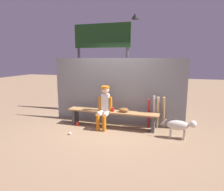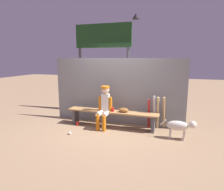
{
  "view_description": "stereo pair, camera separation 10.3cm",
  "coord_description": "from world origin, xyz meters",
  "px_view_note": "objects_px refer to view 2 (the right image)",
  "views": [
    {
      "loc": [
        1.66,
        -5.29,
        1.96
      ],
      "look_at": [
        0.0,
        0.0,
        0.92
      ],
      "focal_mm": 32.41,
      "sensor_mm": 36.0,
      "label": 1
    },
    {
      "loc": [
        1.76,
        -5.25,
        1.96
      ],
      "look_at": [
        0.0,
        0.0,
        0.92
      ],
      "focal_mm": 32.41,
      "sensor_mm": 36.0,
      "label": 2
    }
  ],
  "objects_px": {
    "player_seated": "(104,105)",
    "dog": "(180,126)",
    "bat_wood_tan": "(164,113)",
    "bat_aluminum_silver": "(154,112)",
    "bat_aluminum_red": "(149,114)",
    "baseball": "(70,133)",
    "baseball_glove": "(124,110)",
    "dugout_bench": "(112,115)",
    "cup_on_ground": "(78,124)",
    "bat_wood_natural": "(158,113)",
    "cup_on_bench": "(113,110)",
    "scoreboard": "(105,46)"
  },
  "relations": [
    {
      "from": "bat_wood_natural",
      "to": "dog",
      "type": "distance_m",
      "value": 0.84
    },
    {
      "from": "baseball_glove",
      "to": "scoreboard",
      "type": "xyz_separation_m",
      "value": [
        -1.14,
        1.59,
        1.84
      ]
    },
    {
      "from": "dugout_bench",
      "to": "player_seated",
      "type": "height_order",
      "value": "player_seated"
    },
    {
      "from": "player_seated",
      "to": "dog",
      "type": "distance_m",
      "value": 2.07
    },
    {
      "from": "baseball_glove",
      "to": "bat_wood_tan",
      "type": "xyz_separation_m",
      "value": [
        1.07,
        0.32,
        -0.07
      ]
    },
    {
      "from": "dog",
      "to": "player_seated",
      "type": "bearing_deg",
      "value": 174.41
    },
    {
      "from": "player_seated",
      "to": "scoreboard",
      "type": "height_order",
      "value": "scoreboard"
    },
    {
      "from": "baseball_glove",
      "to": "cup_on_ground",
      "type": "bearing_deg",
      "value": -172.13
    },
    {
      "from": "dog",
      "to": "baseball_glove",
      "type": "bearing_deg",
      "value": 168.25
    },
    {
      "from": "bat_wood_tan",
      "to": "bat_aluminum_silver",
      "type": "bearing_deg",
      "value": -165.21
    },
    {
      "from": "baseball_glove",
      "to": "cup_on_ground",
      "type": "height_order",
      "value": "baseball_glove"
    },
    {
      "from": "bat_aluminum_silver",
      "to": "bat_wood_natural",
      "type": "relative_size",
      "value": 1.03
    },
    {
      "from": "dugout_bench",
      "to": "cup_on_ground",
      "type": "xyz_separation_m",
      "value": [
        -1.01,
        -0.19,
        -0.32
      ]
    },
    {
      "from": "bat_aluminum_silver",
      "to": "cup_on_ground",
      "type": "distance_m",
      "value": 2.24
    },
    {
      "from": "baseball_glove",
      "to": "bat_wood_natural",
      "type": "distance_m",
      "value": 0.95
    },
    {
      "from": "cup_on_bench",
      "to": "bat_aluminum_red",
      "type": "bearing_deg",
      "value": 16.7
    },
    {
      "from": "bat_aluminum_red",
      "to": "bat_aluminum_silver",
      "type": "distance_m",
      "value": 0.16
    },
    {
      "from": "cup_on_ground",
      "to": "dog",
      "type": "height_order",
      "value": "dog"
    },
    {
      "from": "cup_on_bench",
      "to": "baseball_glove",
      "type": "bearing_deg",
      "value": 6.47
    },
    {
      "from": "cup_on_bench",
      "to": "dog",
      "type": "relative_size",
      "value": 0.13
    },
    {
      "from": "player_seated",
      "to": "cup_on_ground",
      "type": "bearing_deg",
      "value": -174.87
    },
    {
      "from": "baseball_glove",
      "to": "baseball",
      "type": "height_order",
      "value": "baseball_glove"
    },
    {
      "from": "cup_on_ground",
      "to": "dog",
      "type": "bearing_deg",
      "value": -2.54
    },
    {
      "from": "baseball_glove",
      "to": "dugout_bench",
      "type": "bearing_deg",
      "value": 180.0
    },
    {
      "from": "bat_wood_tan",
      "to": "dog",
      "type": "bearing_deg",
      "value": -55.7
    },
    {
      "from": "baseball",
      "to": "bat_wood_natural",
      "type": "bearing_deg",
      "value": 28.74
    },
    {
      "from": "baseball",
      "to": "dog",
      "type": "relative_size",
      "value": 0.09
    },
    {
      "from": "bat_wood_natural",
      "to": "cup_on_ground",
      "type": "relative_size",
      "value": 8.38
    },
    {
      "from": "bat_wood_tan",
      "to": "baseball",
      "type": "distance_m",
      "value": 2.6
    },
    {
      "from": "baseball",
      "to": "baseball_glove",
      "type": "bearing_deg",
      "value": 36.52
    },
    {
      "from": "baseball",
      "to": "cup_on_bench",
      "type": "height_order",
      "value": "cup_on_bench"
    },
    {
      "from": "player_seated",
      "to": "dog",
      "type": "bearing_deg",
      "value": -5.59
    },
    {
      "from": "scoreboard",
      "to": "dog",
      "type": "bearing_deg",
      "value": -35.77
    },
    {
      "from": "bat_wood_natural",
      "to": "bat_wood_tan",
      "type": "xyz_separation_m",
      "value": [
        0.16,
        0.05,
        0.0
      ]
    },
    {
      "from": "bat_wood_tan",
      "to": "cup_on_bench",
      "type": "bearing_deg",
      "value": -165.48
    },
    {
      "from": "bat_aluminum_red",
      "to": "dugout_bench",
      "type": "bearing_deg",
      "value": -165.66
    },
    {
      "from": "bat_aluminum_red",
      "to": "baseball",
      "type": "bearing_deg",
      "value": -148.43
    },
    {
      "from": "baseball",
      "to": "dugout_bench",
      "type": "bearing_deg",
      "value": 45.89
    },
    {
      "from": "bat_aluminum_red",
      "to": "dog",
      "type": "xyz_separation_m",
      "value": [
        0.84,
        -0.57,
        -0.08
      ]
    },
    {
      "from": "bat_aluminum_silver",
      "to": "cup_on_ground",
      "type": "bearing_deg",
      "value": -168.48
    },
    {
      "from": "player_seated",
      "to": "bat_aluminum_red",
      "type": "height_order",
      "value": "player_seated"
    },
    {
      "from": "baseball_glove",
      "to": "baseball",
      "type": "distance_m",
      "value": 1.57
    },
    {
      "from": "bat_wood_tan",
      "to": "baseball",
      "type": "xyz_separation_m",
      "value": [
        -2.27,
        -1.21,
        -0.42
      ]
    },
    {
      "from": "bat_wood_tan",
      "to": "cup_on_bench",
      "type": "distance_m",
      "value": 1.42
    },
    {
      "from": "baseball",
      "to": "cup_on_ground",
      "type": "bearing_deg",
      "value": 101.63
    },
    {
      "from": "dugout_bench",
      "to": "cup_on_ground",
      "type": "relative_size",
      "value": 23.88
    },
    {
      "from": "player_seated",
      "to": "cup_on_bench",
      "type": "relative_size",
      "value": 10.76
    },
    {
      "from": "bat_wood_natural",
      "to": "bat_aluminum_silver",
      "type": "bearing_deg",
      "value": -171.78
    },
    {
      "from": "player_seated",
      "to": "cup_on_bench",
      "type": "height_order",
      "value": "player_seated"
    },
    {
      "from": "cup_on_ground",
      "to": "dugout_bench",
      "type": "bearing_deg",
      "value": 10.47
    }
  ]
}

